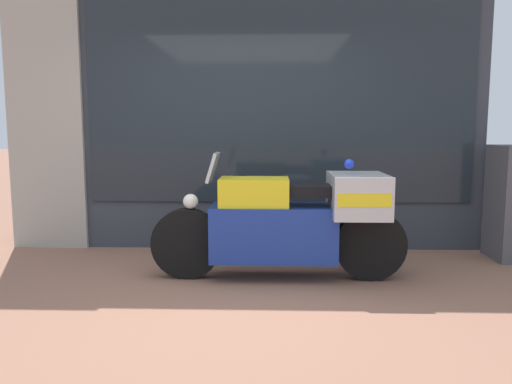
% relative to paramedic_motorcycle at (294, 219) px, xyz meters
% --- Properties ---
extents(ground_plane, '(60.00, 60.00, 0.00)m').
position_rel_paramedic_motorcycle_xyz_m(ground_plane, '(-0.52, -0.64, -0.56)').
color(ground_plane, '#8E604C').
extents(shop_building, '(5.40, 0.55, 3.73)m').
position_rel_paramedic_motorcycle_xyz_m(shop_building, '(-0.90, 1.36, 1.31)').
color(shop_building, '#333842').
rests_on(shop_building, ground).
extents(window_display, '(4.08, 0.30, 2.07)m').
position_rel_paramedic_motorcycle_xyz_m(window_display, '(-0.16, 1.39, -0.07)').
color(window_display, slate).
rests_on(window_display, ground).
extents(paramedic_motorcycle, '(2.34, 0.70, 1.17)m').
position_rel_paramedic_motorcycle_xyz_m(paramedic_motorcycle, '(0.00, 0.00, 0.00)').
color(paramedic_motorcycle, black).
rests_on(paramedic_motorcycle, ground).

